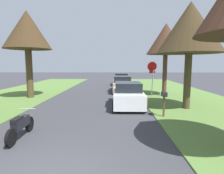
{
  "coord_description": "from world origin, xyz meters",
  "views": [
    {
      "loc": [
        1.6,
        -3.68,
        2.7
      ],
      "look_at": [
        1.34,
        8.46,
        1.21
      ],
      "focal_mm": 29.39,
      "sensor_mm": 36.0,
      "label": 1
    }
  ],
  "objects_px": {
    "curbside_mailbox": "(164,97)",
    "street_tree_left_mid_b": "(27,31)",
    "street_tree_right_mid_a": "(190,28)",
    "parked_sedan_black": "(121,80)",
    "parked_motorcycle": "(21,126)",
    "street_tree_right_mid_b": "(166,39)",
    "parked_sedan_white": "(128,95)",
    "stop_sign_far": "(152,71)",
    "parked_sedan_tan": "(122,84)"
  },
  "relations": [
    {
      "from": "street_tree_right_mid_a",
      "to": "parked_motorcycle",
      "type": "distance_m",
      "value": 10.03
    },
    {
      "from": "stop_sign_far",
      "to": "street_tree_left_mid_b",
      "type": "distance_m",
      "value": 10.46
    },
    {
      "from": "street_tree_right_mid_a",
      "to": "curbside_mailbox",
      "type": "height_order",
      "value": "street_tree_right_mid_a"
    },
    {
      "from": "parked_motorcycle",
      "to": "curbside_mailbox",
      "type": "height_order",
      "value": "curbside_mailbox"
    },
    {
      "from": "parked_sedan_tan",
      "to": "stop_sign_far",
      "type": "bearing_deg",
      "value": -51.59
    },
    {
      "from": "street_tree_left_mid_b",
      "to": "parked_sedan_tan",
      "type": "xyz_separation_m",
      "value": [
        7.57,
        3.65,
        -4.59
      ]
    },
    {
      "from": "street_tree_right_mid_b",
      "to": "street_tree_left_mid_b",
      "type": "relative_size",
      "value": 0.88
    },
    {
      "from": "parked_motorcycle",
      "to": "street_tree_right_mid_a",
      "type": "bearing_deg",
      "value": 30.8
    },
    {
      "from": "parked_sedan_black",
      "to": "parked_sedan_tan",
      "type": "bearing_deg",
      "value": -90.8
    },
    {
      "from": "parked_sedan_black",
      "to": "parked_motorcycle",
      "type": "xyz_separation_m",
      "value": [
        -4.2,
        -17.82,
        -0.24
      ]
    },
    {
      "from": "parked_sedan_black",
      "to": "parked_motorcycle",
      "type": "relative_size",
      "value": 2.15
    },
    {
      "from": "parked_sedan_white",
      "to": "curbside_mailbox",
      "type": "distance_m",
      "value": 3.14
    },
    {
      "from": "street_tree_right_mid_b",
      "to": "parked_sedan_white",
      "type": "height_order",
      "value": "street_tree_right_mid_b"
    },
    {
      "from": "parked_sedan_white",
      "to": "curbside_mailbox",
      "type": "height_order",
      "value": "parked_sedan_white"
    },
    {
      "from": "street_tree_right_mid_a",
      "to": "curbside_mailbox",
      "type": "xyz_separation_m",
      "value": [
        -1.84,
        -1.83,
        -3.74
      ]
    },
    {
      "from": "parked_sedan_black",
      "to": "curbside_mailbox",
      "type": "relative_size",
      "value": 3.47
    },
    {
      "from": "parked_motorcycle",
      "to": "curbside_mailbox",
      "type": "relative_size",
      "value": 1.62
    },
    {
      "from": "street_tree_left_mid_b",
      "to": "parked_sedan_white",
      "type": "distance_m",
      "value": 9.39
    },
    {
      "from": "street_tree_right_mid_a",
      "to": "parked_motorcycle",
      "type": "xyz_separation_m",
      "value": [
        -7.78,
        -4.64,
        -4.31
      ]
    },
    {
      "from": "curbside_mailbox",
      "to": "street_tree_left_mid_b",
      "type": "bearing_deg",
      "value": 150.3
    },
    {
      "from": "street_tree_right_mid_a",
      "to": "parked_sedan_tan",
      "type": "bearing_deg",
      "value": 117.07
    },
    {
      "from": "parked_sedan_white",
      "to": "parked_sedan_black",
      "type": "relative_size",
      "value": 1.0
    },
    {
      "from": "street_tree_right_mid_b",
      "to": "street_tree_left_mid_b",
      "type": "bearing_deg",
      "value": -174.38
    },
    {
      "from": "street_tree_left_mid_b",
      "to": "parked_motorcycle",
      "type": "xyz_separation_m",
      "value": [
        3.46,
        -8.17,
        -4.83
      ]
    },
    {
      "from": "parked_sedan_white",
      "to": "parked_sedan_black",
      "type": "height_order",
      "value": "same"
    },
    {
      "from": "parked_sedan_black",
      "to": "parked_motorcycle",
      "type": "height_order",
      "value": "parked_sedan_black"
    },
    {
      "from": "street_tree_right_mid_b",
      "to": "parked_sedan_white",
      "type": "relative_size",
      "value": 1.37
    },
    {
      "from": "street_tree_right_mid_b",
      "to": "parked_sedan_tan",
      "type": "relative_size",
      "value": 1.37
    },
    {
      "from": "stop_sign_far",
      "to": "street_tree_right_mid_a",
      "type": "distance_m",
      "value": 5.12
    },
    {
      "from": "street_tree_left_mid_b",
      "to": "parked_sedan_black",
      "type": "bearing_deg",
      "value": 51.59
    },
    {
      "from": "street_tree_right_mid_b",
      "to": "curbside_mailbox",
      "type": "height_order",
      "value": "street_tree_right_mid_b"
    },
    {
      "from": "street_tree_right_mid_b",
      "to": "parked_sedan_tan",
      "type": "bearing_deg",
      "value": 144.03
    },
    {
      "from": "stop_sign_far",
      "to": "street_tree_left_mid_b",
      "type": "height_order",
      "value": "street_tree_left_mid_b"
    },
    {
      "from": "parked_motorcycle",
      "to": "street_tree_left_mid_b",
      "type": "bearing_deg",
      "value": 112.95
    },
    {
      "from": "street_tree_right_mid_b",
      "to": "curbside_mailbox",
      "type": "xyz_separation_m",
      "value": [
        -1.7,
        -6.45,
        -3.72
      ]
    },
    {
      "from": "stop_sign_far",
      "to": "street_tree_right_mid_a",
      "type": "xyz_separation_m",
      "value": [
        1.3,
        -4.19,
        2.65
      ]
    },
    {
      "from": "stop_sign_far",
      "to": "parked_sedan_black",
      "type": "xyz_separation_m",
      "value": [
        -2.29,
        8.99,
        -1.42
      ]
    },
    {
      "from": "parked_sedan_black",
      "to": "curbside_mailbox",
      "type": "xyz_separation_m",
      "value": [
        1.74,
        -15.01,
        0.33
      ]
    },
    {
      "from": "street_tree_right_mid_b",
      "to": "parked_sedan_black",
      "type": "relative_size",
      "value": 1.37
    },
    {
      "from": "street_tree_right_mid_a",
      "to": "parked_sedan_black",
      "type": "bearing_deg",
      "value": 105.21
    },
    {
      "from": "street_tree_right_mid_b",
      "to": "parked_sedan_black",
      "type": "bearing_deg",
      "value": 111.89
    },
    {
      "from": "street_tree_right_mid_b",
      "to": "street_tree_right_mid_a",
      "type": "bearing_deg",
      "value": -88.21
    },
    {
      "from": "parked_sedan_tan",
      "to": "parked_sedan_black",
      "type": "xyz_separation_m",
      "value": [
        0.08,
        6.0,
        0.0
      ]
    },
    {
      "from": "parked_sedan_tan",
      "to": "curbside_mailbox",
      "type": "relative_size",
      "value": 3.47
    },
    {
      "from": "street_tree_right_mid_a",
      "to": "street_tree_right_mid_b",
      "type": "xyz_separation_m",
      "value": [
        -0.14,
        4.62,
        -0.02
      ]
    },
    {
      "from": "stop_sign_far",
      "to": "street_tree_left_mid_b",
      "type": "bearing_deg",
      "value": -176.21
    },
    {
      "from": "street_tree_right_mid_b",
      "to": "street_tree_left_mid_b",
      "type": "height_order",
      "value": "street_tree_left_mid_b"
    },
    {
      "from": "curbside_mailbox",
      "to": "parked_sedan_white",
      "type": "bearing_deg",
      "value": 122.56
    },
    {
      "from": "street_tree_right_mid_a",
      "to": "parked_sedan_tan",
      "type": "relative_size",
      "value": 1.42
    },
    {
      "from": "street_tree_right_mid_a",
      "to": "parked_sedan_tan",
      "type": "height_order",
      "value": "street_tree_right_mid_a"
    }
  ]
}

